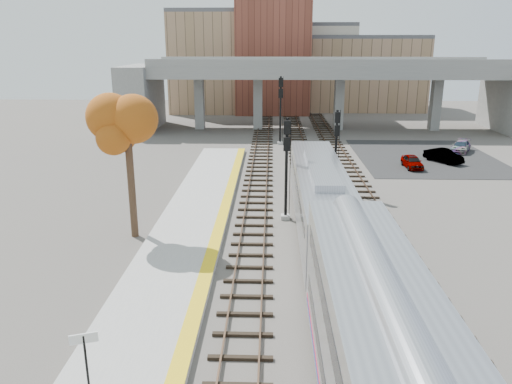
# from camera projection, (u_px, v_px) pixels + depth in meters

# --- Properties ---
(ground) EXTENTS (160.00, 160.00, 0.00)m
(ground) POSITION_uv_depth(u_px,v_px,m) (311.00, 275.00, 25.81)
(ground) COLOR #47423D
(ground) RESTS_ON ground
(platform) EXTENTS (4.50, 60.00, 0.35)m
(platform) POSITION_uv_depth(u_px,v_px,m) (171.00, 270.00, 25.97)
(platform) COLOR #9E9E99
(platform) RESTS_ON ground
(yellow_strip) EXTENTS (0.70, 60.00, 0.01)m
(yellow_strip) POSITION_uv_depth(u_px,v_px,m) (208.00, 267.00, 25.87)
(yellow_strip) COLOR yellow
(yellow_strip) RESTS_ON platform
(tracks) EXTENTS (10.70, 95.00, 0.25)m
(tracks) POSITION_uv_depth(u_px,v_px,m) (311.00, 200.00, 37.71)
(tracks) COLOR black
(tracks) RESTS_ON ground
(overpass) EXTENTS (54.00, 12.00, 9.50)m
(overpass) POSITION_uv_depth(u_px,v_px,m) (324.00, 86.00, 67.03)
(overpass) COLOR slate
(overpass) RESTS_ON ground
(buildings_far) EXTENTS (43.00, 21.00, 20.60)m
(buildings_far) POSITION_uv_depth(u_px,v_px,m) (291.00, 64.00, 87.18)
(buildings_far) COLOR #9E795C
(buildings_far) RESTS_ON ground
(parking_lot) EXTENTS (14.00, 18.00, 0.04)m
(parking_lot) POSITION_uv_depth(u_px,v_px,m) (425.00, 157.00, 52.16)
(parking_lot) COLOR black
(parking_lot) RESTS_ON ground
(locomotive) EXTENTS (3.02, 19.05, 4.10)m
(locomotive) POSITION_uv_depth(u_px,v_px,m) (320.00, 197.00, 31.20)
(locomotive) COLOR #A8AAB2
(locomotive) RESTS_ON ground
(signal_mast_near) EXTENTS (0.60, 0.64, 6.90)m
(signal_mast_near) POSITION_uv_depth(u_px,v_px,m) (286.00, 171.00, 32.86)
(signal_mast_near) COLOR #9E9E99
(signal_mast_near) RESTS_ON ground
(signal_mast_mid) EXTENTS (0.60, 0.64, 6.51)m
(signal_mast_mid) POSITION_uv_depth(u_px,v_px,m) (336.00, 153.00, 39.45)
(signal_mast_mid) COLOR #9E9E99
(signal_mast_mid) RESTS_ON ground
(signal_mast_far) EXTENTS (0.60, 0.64, 7.82)m
(signal_mast_far) POSITION_uv_depth(u_px,v_px,m) (280.00, 110.00, 57.40)
(signal_mast_far) COLOR #9E9E99
(signal_mast_far) RESTS_ON ground
(station_sign) EXTENTS (0.87, 0.34, 2.27)m
(station_sign) POSITION_uv_depth(u_px,v_px,m) (85.00, 351.00, 16.12)
(station_sign) COLOR black
(station_sign) RESTS_ON platform
(tree) EXTENTS (3.60, 3.60, 9.03)m
(tree) POSITION_uv_depth(u_px,v_px,m) (127.00, 129.00, 29.02)
(tree) COLOR #382619
(tree) RESTS_ON ground
(car_a) EXTENTS (1.55, 3.64, 1.22)m
(car_a) POSITION_uv_depth(u_px,v_px,m) (412.00, 162.00, 47.30)
(car_a) COLOR #99999E
(car_a) RESTS_ON parking_lot
(car_b) EXTENTS (3.37, 4.14, 1.33)m
(car_b) POSITION_uv_depth(u_px,v_px,m) (444.00, 156.00, 49.49)
(car_b) COLOR #99999E
(car_b) RESTS_ON parking_lot
(car_c) EXTENTS (3.42, 4.43, 1.20)m
(car_c) POSITION_uv_depth(u_px,v_px,m) (461.00, 146.00, 54.22)
(car_c) COLOR #99999E
(car_c) RESTS_ON parking_lot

